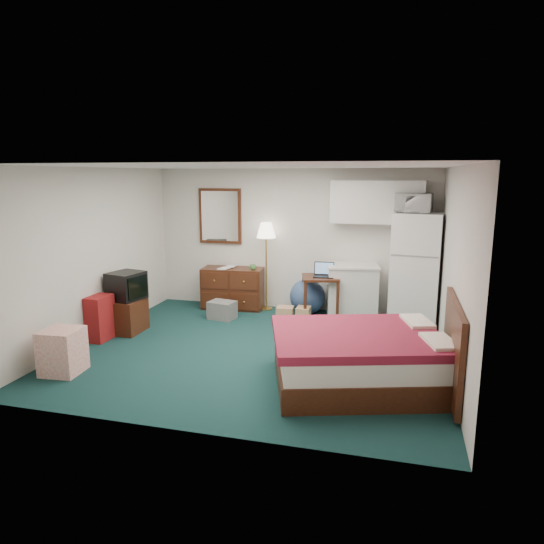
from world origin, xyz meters
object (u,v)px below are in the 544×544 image
(fridge, at_px, (417,269))
(bed, at_px, (360,359))
(dresser, at_px, (233,288))
(tv_stand, at_px, (125,316))
(floor_lamp, at_px, (266,267))
(desk, at_px, (320,298))
(kitchen_counter, at_px, (352,292))
(suitcase, at_px, (100,318))

(fridge, xyz_separation_m, bed, (-0.66, -2.64, -0.60))
(dresser, bearing_deg, tv_stand, -129.03)
(floor_lamp, height_order, desk, floor_lamp)
(dresser, relative_size, kitchen_counter, 1.23)
(dresser, bearing_deg, bed, -52.32)
(bed, height_order, tv_stand, bed)
(desk, bearing_deg, bed, -84.46)
(desk, xyz_separation_m, tv_stand, (-2.81, -1.40, -0.11))
(dresser, xyz_separation_m, kitchen_counter, (2.15, -0.07, 0.07))
(tv_stand, bearing_deg, dresser, 55.67)
(floor_lamp, xyz_separation_m, bed, (1.90, -2.81, -0.48))
(fridge, distance_m, bed, 2.78)
(dresser, distance_m, tv_stand, 2.07)
(suitcase, bearing_deg, kitchen_counter, 32.27)
(kitchen_counter, xyz_separation_m, suitcase, (-3.46, -2.07, -0.11))
(bed, bearing_deg, desk, 92.62)
(tv_stand, relative_size, suitcase, 0.84)
(kitchen_counter, bearing_deg, floor_lamp, 164.59)
(kitchen_counter, relative_size, bed, 0.46)
(dresser, height_order, bed, dresser)
(dresser, distance_m, desk, 1.67)
(floor_lamp, distance_m, kitchen_counter, 1.58)
(desk, distance_m, suitcase, 3.48)
(desk, height_order, bed, desk)
(kitchen_counter, distance_m, bed, 2.69)
(bed, bearing_deg, tv_stand, 147.47)
(bed, relative_size, suitcase, 2.89)
(desk, bearing_deg, dresser, 155.44)
(floor_lamp, relative_size, suitcase, 2.37)
(kitchen_counter, height_order, suitcase, kitchen_counter)
(desk, bearing_deg, kitchen_counter, 11.21)
(dresser, xyz_separation_m, floor_lamp, (0.61, 0.07, 0.41))
(kitchen_counter, bearing_deg, dresser, 167.92)
(desk, xyz_separation_m, fridge, (1.53, 0.21, 0.53))
(tv_stand, bearing_deg, kitchen_counter, 26.24)
(fridge, bearing_deg, tv_stand, -151.03)
(kitchen_counter, height_order, bed, kitchen_counter)
(floor_lamp, xyz_separation_m, tv_stand, (-1.77, -1.78, -0.53))
(suitcase, bearing_deg, dresser, 59.86)
(tv_stand, xyz_separation_m, suitcase, (-0.15, -0.43, 0.08))
(floor_lamp, distance_m, fridge, 2.57)
(floor_lamp, height_order, bed, floor_lamp)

